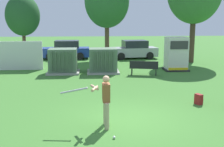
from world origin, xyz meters
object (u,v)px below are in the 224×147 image
object	(u,v)px
sports_ball	(114,137)
backpack	(199,99)
parked_car_left_of_center	(134,50)
transformer_west	(63,61)
generator_enclosure	(176,54)
batter	(104,99)
park_bench	(144,67)
transformer_mid_west	(103,61)
parked_car_leftmost	(66,50)

from	to	relation	value
sports_ball	backpack	xyz separation A→B (m)	(3.85, 3.21, 0.17)
backpack	parked_car_left_of_center	xyz separation A→B (m)	(-0.58, 14.14, 0.54)
sports_ball	transformer_west	bearing A→B (deg)	102.79
sports_ball	generator_enclosure	bearing A→B (deg)	64.68
batter	backpack	size ratio (longest dim) A/B	3.95
transformer_west	park_bench	xyz separation A→B (m)	(5.16, -1.12, -0.25)
transformer_mid_west	parked_car_left_of_center	size ratio (longest dim) A/B	0.48
parked_car_leftmost	parked_car_left_of_center	world-z (taller)	same
sports_ball	parked_car_leftmost	bearing A→B (deg)	98.97
park_bench	transformer_mid_west	bearing A→B (deg)	157.06
park_bench	parked_car_leftmost	xyz separation A→B (m)	(-5.52, 8.08, 0.22)
generator_enclosure	parked_car_leftmost	size ratio (longest dim) A/B	0.54
transformer_west	parked_car_left_of_center	xyz separation A→B (m)	(5.70, 6.66, -0.04)
backpack	parked_car_leftmost	bearing A→B (deg)	114.71
batter	backpack	xyz separation A→B (m)	(4.09, 2.22, -0.76)
generator_enclosure	parked_car_leftmost	xyz separation A→B (m)	(-8.06, 6.51, -0.38)
transformer_west	batter	size ratio (longest dim) A/B	1.21
transformer_west	transformer_mid_west	size ratio (longest dim) A/B	1.00
transformer_west	sports_ball	bearing A→B (deg)	-77.21
transformer_west	generator_enclosure	size ratio (longest dim) A/B	0.91
transformer_mid_west	parked_car_leftmost	bearing A→B (deg)	113.00
generator_enclosure	park_bench	distance (m)	3.05
transformer_mid_west	generator_enclosure	bearing A→B (deg)	5.54
backpack	parked_car_leftmost	xyz separation A→B (m)	(-6.64, 14.44, 0.54)
transformer_mid_west	sports_ball	world-z (taller)	transformer_mid_west
transformer_mid_west	backpack	size ratio (longest dim) A/B	4.77
parked_car_leftmost	parked_car_left_of_center	xyz separation A→B (m)	(6.06, -0.30, 0.00)
generator_enclosure	batter	bearing A→B (deg)	-118.49
transformer_west	sports_ball	size ratio (longest dim) A/B	23.33
backpack	batter	bearing A→B (deg)	-151.51
transformer_west	backpack	xyz separation A→B (m)	(6.28, -7.48, -0.57)
transformer_west	generator_enclosure	bearing A→B (deg)	3.33
transformer_west	backpack	bearing A→B (deg)	-49.97
transformer_mid_west	batter	xyz separation A→B (m)	(-0.42, -9.65, 0.19)
generator_enclosure	batter	xyz separation A→B (m)	(-5.51, -10.15, -0.16)
generator_enclosure	sports_ball	xyz separation A→B (m)	(-5.27, -11.14, -1.09)
batter	parked_car_leftmost	distance (m)	16.85
transformer_mid_west	batter	world-z (taller)	batter
transformer_west	batter	distance (m)	9.95
park_bench	parked_car_left_of_center	xyz separation A→B (m)	(0.54, 7.78, 0.22)
parked_car_left_of_center	backpack	bearing A→B (deg)	-87.64
parked_car_leftmost	sports_ball	bearing A→B (deg)	-81.03
generator_enclosure	park_bench	xyz separation A→B (m)	(-2.54, -1.57, -0.60)
parked_car_left_of_center	transformer_mid_west	bearing A→B (deg)	-114.72
park_bench	sports_ball	world-z (taller)	park_bench
backpack	parked_car_left_of_center	world-z (taller)	parked_car_left_of_center
sports_ball	parked_car_left_of_center	size ratio (longest dim) A/B	0.02
batter	backpack	bearing A→B (deg)	28.49
transformer_west	transformer_mid_west	world-z (taller)	same
transformer_west	parked_car_leftmost	xyz separation A→B (m)	(-0.36, 6.96, -0.04)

